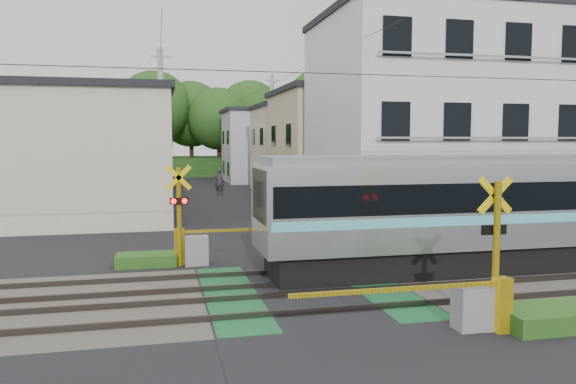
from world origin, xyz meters
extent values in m
plane|color=black|center=(0.00, 0.00, 0.00)|extent=(120.00, 120.00, 0.00)
cube|color=#47423A|center=(0.00, 0.00, 0.00)|extent=(120.00, 6.00, 0.00)
cube|color=black|center=(0.00, 0.00, 0.01)|extent=(5.20, 120.00, 0.00)
cube|color=#145126|center=(-1.90, 0.00, 0.01)|extent=(1.30, 6.00, 0.00)
cube|color=#145126|center=(1.90, 0.00, 0.01)|extent=(1.30, 6.00, 0.00)
cube|color=#3F3833|center=(0.00, -1.90, 0.07)|extent=(120.00, 0.08, 0.14)
cube|color=#3F3833|center=(0.00, -0.50, 0.07)|extent=(120.00, 0.08, 0.14)
cube|color=#3F3833|center=(0.00, 0.50, 0.07)|extent=(120.00, 0.08, 0.14)
cube|color=#3F3833|center=(0.00, 1.90, 0.07)|extent=(120.00, 0.08, 0.14)
cube|color=black|center=(7.15, 1.20, 0.41)|extent=(15.60, 2.15, 0.81)
cube|color=black|center=(1.46, 1.20, 0.27)|extent=(2.17, 1.99, 0.54)
cube|color=silver|center=(7.15, 1.20, 1.99)|extent=(16.25, 2.53, 2.35)
cube|color=black|center=(7.15, 1.20, 2.27)|extent=(15.99, 2.57, 0.80)
cube|color=#5ACCE2|center=(7.15, 1.20, 1.66)|extent=(16.09, 2.56, 0.25)
cube|color=slate|center=(7.15, 1.20, 3.27)|extent=(15.93, 2.07, 0.22)
cube|color=black|center=(-0.93, 1.20, 2.34)|extent=(0.10, 2.17, 1.41)
cylinder|color=yellow|center=(3.00, -3.60, 1.50)|extent=(0.14, 0.14, 3.00)
cube|color=yellow|center=(3.00, -3.50, 2.70)|extent=(0.77, 0.05, 0.77)
cube|color=yellow|center=(3.00, -3.50, 2.70)|extent=(0.77, 0.05, 0.77)
cube|color=black|center=(3.00, -3.50, 2.00)|extent=(0.55, 0.05, 0.20)
sphere|color=#FF0C07|center=(2.84, -3.44, 2.00)|extent=(0.16, 0.16, 0.16)
sphere|color=#FF0C07|center=(3.16, -3.44, 2.00)|extent=(0.16, 0.16, 0.16)
cube|color=gray|center=(2.50, -3.60, 0.45)|extent=(0.70, 0.50, 0.90)
cube|color=yellow|center=(3.00, -3.85, 0.55)|extent=(0.30, 0.30, 1.10)
cube|color=yellow|center=(0.75, -3.85, 1.00)|extent=(4.20, 0.08, 0.08)
cylinder|color=yellow|center=(-3.00, 3.60, 1.50)|extent=(0.14, 0.14, 3.00)
cube|color=yellow|center=(-3.00, 3.50, 2.70)|extent=(0.77, 0.05, 0.77)
cube|color=yellow|center=(-3.00, 3.50, 2.70)|extent=(0.77, 0.05, 0.77)
cube|color=black|center=(-3.00, 3.50, 2.00)|extent=(0.55, 0.05, 0.20)
sphere|color=#FF0C07|center=(-3.16, 3.44, 2.00)|extent=(0.16, 0.16, 0.16)
sphere|color=#FF0C07|center=(-2.84, 3.44, 2.00)|extent=(0.16, 0.16, 0.16)
cube|color=gray|center=(-2.50, 3.60, 0.45)|extent=(0.70, 0.50, 0.90)
cube|color=yellow|center=(-3.00, 3.85, 0.55)|extent=(0.30, 0.30, 1.10)
cube|color=yellow|center=(-0.75, 3.85, 1.00)|extent=(4.20, 0.08, 0.08)
cube|color=silver|center=(8.50, 9.50, 4.50)|extent=(10.00, 8.00, 9.00)
cube|color=black|center=(8.50, 9.50, 9.15)|extent=(10.20, 8.16, 0.30)
cube|color=black|center=(4.80, 5.47, 1.50)|extent=(1.10, 0.06, 1.40)
cube|color=black|center=(7.25, 5.47, 1.50)|extent=(1.10, 0.06, 1.40)
cube|color=black|center=(9.70, 5.47, 1.50)|extent=(1.10, 0.06, 1.40)
cube|color=black|center=(12.15, 5.47, 1.50)|extent=(1.10, 0.06, 1.40)
cube|color=gray|center=(8.50, 5.25, 0.90)|extent=(9.00, 0.06, 0.08)
cube|color=black|center=(4.80, 5.47, 4.50)|extent=(1.10, 0.06, 1.40)
cube|color=black|center=(7.25, 5.47, 4.50)|extent=(1.10, 0.06, 1.40)
cube|color=black|center=(9.70, 5.47, 4.50)|extent=(1.10, 0.06, 1.40)
cube|color=black|center=(12.15, 5.47, 4.50)|extent=(1.10, 0.06, 1.40)
cube|color=gray|center=(8.50, 5.25, 3.90)|extent=(9.00, 0.06, 0.08)
cube|color=black|center=(4.80, 5.47, 7.50)|extent=(1.10, 0.06, 1.40)
cube|color=black|center=(7.25, 5.47, 7.50)|extent=(1.10, 0.06, 1.40)
cube|color=black|center=(9.70, 5.47, 7.50)|extent=(1.10, 0.06, 1.40)
cube|color=black|center=(12.15, 5.47, 7.50)|extent=(1.10, 0.06, 1.40)
cube|color=gray|center=(8.50, 5.25, 6.90)|extent=(9.00, 0.06, 0.08)
cube|color=beige|center=(-6.50, 14.00, 3.00)|extent=(7.00, 7.00, 6.00)
cube|color=black|center=(-6.50, 14.00, 6.15)|extent=(7.35, 7.35, 0.30)
cube|color=black|center=(-2.97, 12.25, 1.30)|extent=(0.06, 1.00, 1.20)
cube|color=black|center=(-2.97, 15.75, 1.30)|extent=(0.06, 1.00, 1.20)
cube|color=black|center=(-2.97, 12.25, 4.10)|extent=(0.06, 1.00, 1.20)
cube|color=black|center=(-2.97, 15.75, 4.10)|extent=(0.06, 1.00, 1.20)
cube|color=#C9B78E|center=(6.80, 18.00, 3.25)|extent=(7.00, 8.00, 6.50)
cube|color=black|center=(6.80, 18.00, 6.65)|extent=(7.35, 8.40, 0.30)
cube|color=black|center=(3.27, 16.00, 1.30)|extent=(0.06, 1.00, 1.20)
cube|color=black|center=(3.27, 20.00, 1.30)|extent=(0.06, 1.00, 1.20)
cube|color=black|center=(3.27, 16.00, 4.10)|extent=(0.06, 1.00, 1.20)
cube|color=black|center=(3.27, 20.00, 4.10)|extent=(0.06, 1.00, 1.20)
cube|color=beige|center=(-7.00, 23.00, 2.90)|extent=(8.00, 7.00, 5.80)
cube|color=black|center=(-7.00, 23.00, 5.95)|extent=(8.40, 7.35, 0.30)
cube|color=black|center=(-2.97, 21.25, 1.30)|extent=(0.06, 1.00, 1.20)
cube|color=black|center=(-2.97, 24.75, 1.30)|extent=(0.06, 1.00, 1.20)
cube|color=black|center=(-2.97, 21.25, 4.10)|extent=(0.06, 1.00, 1.20)
cube|color=black|center=(-2.97, 24.75, 4.10)|extent=(0.06, 1.00, 1.20)
cube|color=beige|center=(7.20, 28.00, 3.10)|extent=(7.00, 7.00, 6.20)
cube|color=black|center=(7.20, 28.00, 6.35)|extent=(7.35, 7.35, 0.30)
cube|color=black|center=(3.67, 26.25, 1.30)|extent=(0.06, 1.00, 1.20)
cube|color=black|center=(3.67, 29.75, 1.30)|extent=(0.06, 1.00, 1.20)
cube|color=black|center=(3.67, 26.25, 4.10)|extent=(0.06, 1.00, 1.20)
cube|color=black|center=(3.67, 29.75, 4.10)|extent=(0.06, 1.00, 1.20)
cube|color=beige|center=(-6.80, 33.00, 3.00)|extent=(7.00, 8.00, 6.00)
cube|color=black|center=(-6.80, 33.00, 6.15)|extent=(7.35, 8.40, 0.30)
cube|color=black|center=(-3.27, 31.00, 1.30)|extent=(0.06, 1.00, 1.20)
cube|color=black|center=(-3.27, 35.00, 1.30)|extent=(0.06, 1.00, 1.20)
cube|color=black|center=(-3.27, 31.00, 4.10)|extent=(0.06, 1.00, 1.20)
cube|color=black|center=(-3.27, 35.00, 4.10)|extent=(0.06, 1.00, 1.20)
cube|color=#ABADB0|center=(6.50, 38.00, 3.20)|extent=(8.00, 7.00, 6.40)
cube|color=black|center=(6.50, 38.00, 6.55)|extent=(8.40, 7.35, 0.30)
cube|color=black|center=(2.47, 36.25, 1.30)|extent=(0.06, 1.00, 1.20)
cube|color=black|center=(2.47, 39.75, 1.30)|extent=(0.06, 1.00, 1.20)
cube|color=black|center=(2.47, 36.25, 4.10)|extent=(0.06, 1.00, 1.20)
cube|color=black|center=(2.47, 39.75, 4.10)|extent=(0.06, 1.00, 1.20)
cube|color=#264C19|center=(0.00, 50.00, 1.00)|extent=(40.00, 10.00, 2.00)
cylinder|color=#332114|center=(-13.66, 49.68, 2.31)|extent=(0.50, 0.50, 4.62)
sphere|color=#264C19|center=(-13.66, 49.68, 6.01)|extent=(6.47, 6.47, 6.47)
cylinder|color=#332114|center=(-11.00, 49.00, 2.54)|extent=(0.50, 0.50, 5.08)
sphere|color=#264C19|center=(-11.00, 49.00, 6.60)|extent=(7.11, 7.11, 7.11)
cylinder|color=#332114|center=(-7.33, 47.28, 2.51)|extent=(0.50, 0.50, 5.01)
sphere|color=#264C19|center=(-7.33, 47.28, 6.52)|extent=(7.02, 7.02, 7.02)
cylinder|color=#332114|center=(-3.84, 47.75, 2.79)|extent=(0.50, 0.50, 5.57)
sphere|color=#264C19|center=(-3.84, 47.75, 7.25)|extent=(7.80, 7.80, 7.80)
cylinder|color=#332114|center=(0.08, 49.82, 2.59)|extent=(0.50, 0.50, 5.19)
sphere|color=#264C19|center=(0.08, 49.82, 6.74)|extent=(7.26, 7.26, 7.26)
cylinder|color=#332114|center=(2.77, 46.27, 2.35)|extent=(0.50, 0.50, 4.70)
sphere|color=#264C19|center=(2.77, 46.27, 6.11)|extent=(6.58, 6.58, 6.58)
cylinder|color=#332114|center=(6.46, 48.50, 2.61)|extent=(0.50, 0.50, 5.23)
sphere|color=#264C19|center=(6.46, 48.50, 6.80)|extent=(7.32, 7.32, 7.32)
cylinder|color=#332114|center=(10.50, 48.87, 2.02)|extent=(0.50, 0.50, 4.04)
sphere|color=#264C19|center=(10.50, 48.87, 5.25)|extent=(5.66, 5.66, 5.66)
cylinder|color=#332114|center=(14.46, 47.81, 2.97)|extent=(0.50, 0.50, 5.94)
sphere|color=#264C19|center=(14.46, 47.81, 7.72)|extent=(8.31, 8.31, 8.31)
cube|color=black|center=(6.00, 1.20, 5.60)|extent=(60.00, 0.02, 0.02)
cylinder|color=#A5A5A0|center=(-3.40, 13.00, 4.00)|extent=(0.26, 0.26, 8.00)
cube|color=#A5A5A0|center=(-3.40, 13.00, 7.60)|extent=(0.90, 0.08, 0.08)
cylinder|color=#A5A5A0|center=(3.60, 22.00, 4.00)|extent=(0.26, 0.26, 8.00)
cube|color=#A5A5A0|center=(3.60, 22.00, 7.60)|extent=(0.90, 0.08, 0.08)
cylinder|color=#A5A5A0|center=(-3.40, 34.00, 4.00)|extent=(0.26, 0.26, 8.00)
cube|color=#A5A5A0|center=(-3.40, 34.00, 7.60)|extent=(0.90, 0.08, 0.08)
cube|color=black|center=(-3.40, 23.50, 7.40)|extent=(0.02, 42.00, 0.02)
cube|color=black|center=(3.60, 23.50, 7.40)|extent=(0.02, 42.00, 0.02)
imported|color=#332E3A|center=(0.60, 26.04, 0.94)|extent=(0.77, 0.60, 1.87)
cube|color=#2D5E1E|center=(4.20, -3.80, 0.20)|extent=(2.20, 1.20, 0.40)
cube|color=#2D5E1E|center=(-4.00, 3.90, 0.18)|extent=(1.80, 1.00, 0.36)
cube|color=#2D5E1E|center=(4.60, 3.20, 0.15)|extent=(1.50, 0.90, 0.30)
camera|label=1|loc=(-3.59, -13.48, 3.79)|focal=35.00mm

